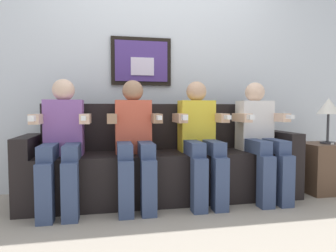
% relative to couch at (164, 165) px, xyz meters
% --- Properties ---
extents(ground_plane, '(6.42, 6.42, 0.00)m').
position_rel_couch_xyz_m(ground_plane, '(0.00, -0.33, -0.31)').
color(ground_plane, '#9E9384').
extents(back_wall_assembly, '(4.94, 0.10, 2.60)m').
position_rel_couch_xyz_m(back_wall_assembly, '(-0.00, 0.44, 0.99)').
color(back_wall_assembly, silver).
rests_on(back_wall_assembly, ground_plane).
extents(couch, '(2.54, 0.58, 0.90)m').
position_rel_couch_xyz_m(couch, '(0.00, 0.00, 0.00)').
color(couch, black).
rests_on(couch, ground_plane).
extents(person_leftmost, '(0.46, 0.56, 1.11)m').
position_rel_couch_xyz_m(person_leftmost, '(-0.90, -0.17, 0.29)').
color(person_leftmost, '#8C59A5').
rests_on(person_leftmost, ground_plane).
extents(person_left_center, '(0.46, 0.56, 1.11)m').
position_rel_couch_xyz_m(person_left_center, '(-0.30, -0.17, 0.29)').
color(person_left_center, '#D8593F').
rests_on(person_left_center, ground_plane).
extents(person_right_center, '(0.46, 0.56, 1.11)m').
position_rel_couch_xyz_m(person_right_center, '(0.30, -0.17, 0.29)').
color(person_right_center, yellow).
rests_on(person_right_center, ground_plane).
extents(person_rightmost, '(0.46, 0.56, 1.11)m').
position_rel_couch_xyz_m(person_rightmost, '(0.90, -0.17, 0.29)').
color(person_rightmost, white).
rests_on(person_rightmost, ground_plane).
extents(side_table_right, '(0.40, 0.40, 0.50)m').
position_rel_couch_xyz_m(side_table_right, '(1.62, -0.11, -0.06)').
color(side_table_right, brown).
rests_on(side_table_right, ground_plane).
extents(table_lamp, '(0.22, 0.22, 0.46)m').
position_rel_couch_xyz_m(table_lamp, '(1.65, -0.15, 0.55)').
color(table_lamp, '#333338').
rests_on(table_lamp, side_table_right).
extents(spare_remote_on_table, '(0.04, 0.13, 0.02)m').
position_rel_couch_xyz_m(spare_remote_on_table, '(1.65, -0.15, 0.20)').
color(spare_remote_on_table, white).
rests_on(spare_remote_on_table, side_table_right).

